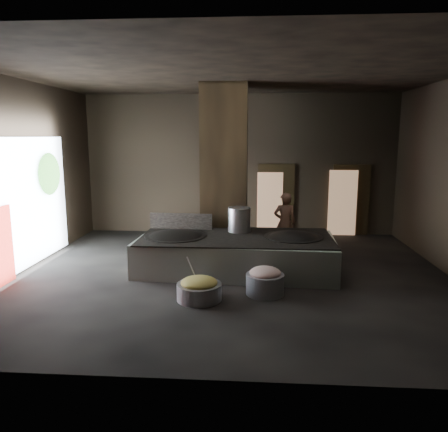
# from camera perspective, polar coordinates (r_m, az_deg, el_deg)

# --- Properties ---
(floor) EXTENTS (10.00, 9.00, 0.10)m
(floor) POSITION_cam_1_polar(r_m,az_deg,el_deg) (10.28, 1.02, -7.88)
(floor) COLOR black
(floor) RESTS_ON ground
(ceiling) EXTENTS (10.00, 9.00, 0.10)m
(ceiling) POSITION_cam_1_polar(r_m,az_deg,el_deg) (9.85, 1.11, 18.43)
(ceiling) COLOR black
(ceiling) RESTS_ON back_wall
(back_wall) EXTENTS (10.00, 0.10, 4.50)m
(back_wall) POSITION_cam_1_polar(r_m,az_deg,el_deg) (14.33, 2.03, 6.70)
(back_wall) COLOR black
(back_wall) RESTS_ON ground
(front_wall) EXTENTS (10.00, 0.10, 4.50)m
(front_wall) POSITION_cam_1_polar(r_m,az_deg,el_deg) (5.30, -1.53, 0.37)
(front_wall) COLOR black
(front_wall) RESTS_ON ground
(left_wall) EXTENTS (0.10, 9.00, 4.50)m
(left_wall) POSITION_cam_1_polar(r_m,az_deg,el_deg) (11.26, -25.65, 4.68)
(left_wall) COLOR black
(left_wall) RESTS_ON ground
(pillar) EXTENTS (1.20, 1.20, 4.50)m
(pillar) POSITION_cam_1_polar(r_m,az_deg,el_deg) (11.71, 0.08, 5.88)
(pillar) COLOR black
(pillar) RESTS_ON ground
(hearth_platform) EXTENTS (4.71, 2.44, 0.80)m
(hearth_platform) POSITION_cam_1_polar(r_m,az_deg,el_deg) (10.47, 1.59, -4.96)
(hearth_platform) COLOR #B1C2AF
(hearth_platform) RESTS_ON ground
(platform_cap) EXTENTS (4.50, 2.16, 0.03)m
(platform_cap) POSITION_cam_1_polar(r_m,az_deg,el_deg) (10.37, 1.60, -2.75)
(platform_cap) COLOR black
(platform_cap) RESTS_ON hearth_platform
(wok_left) EXTENTS (1.45, 1.45, 0.40)m
(wok_left) POSITION_cam_1_polar(r_m,az_deg,el_deg) (10.49, -6.36, -3.02)
(wok_left) COLOR black
(wok_left) RESTS_ON hearth_platform
(wok_left_rim) EXTENTS (1.48, 1.48, 0.05)m
(wok_left_rim) POSITION_cam_1_polar(r_m,az_deg,el_deg) (10.48, -6.36, -2.64)
(wok_left_rim) COLOR black
(wok_left_rim) RESTS_ON hearth_platform
(wok_right) EXTENTS (1.35, 1.35, 0.38)m
(wok_right) POSITION_cam_1_polar(r_m,az_deg,el_deg) (10.46, 9.03, -3.12)
(wok_right) COLOR black
(wok_right) RESTS_ON hearth_platform
(wok_right_rim) EXTENTS (1.38, 1.38, 0.05)m
(wok_right_rim) POSITION_cam_1_polar(r_m,az_deg,el_deg) (10.44, 9.04, -2.75)
(wok_right_rim) COLOR black
(wok_right_rim) RESTS_ON hearth_platform
(stock_pot) EXTENTS (0.56, 0.56, 0.60)m
(stock_pot) POSITION_cam_1_polar(r_m,az_deg,el_deg) (10.84, 2.00, -0.47)
(stock_pot) COLOR #B2B4BA
(stock_pot) RESTS_ON hearth_platform
(splash_guard) EXTENTS (1.60, 0.14, 0.40)m
(splash_guard) POSITION_cam_1_polar(r_m,az_deg,el_deg) (11.20, -5.65, -0.68)
(splash_guard) COLOR black
(splash_guard) RESTS_ON hearth_platform
(cook) EXTENTS (0.62, 0.42, 1.67)m
(cook) POSITION_cam_1_polar(r_m,az_deg,el_deg) (12.04, 7.95, -0.90)
(cook) COLOR brown
(cook) RESTS_ON ground
(veg_basin) EXTENTS (0.97, 0.97, 0.33)m
(veg_basin) POSITION_cam_1_polar(r_m,az_deg,el_deg) (8.71, -3.25, -9.84)
(veg_basin) COLOR gray
(veg_basin) RESTS_ON ground
(veg_fill) EXTENTS (0.73, 0.73, 0.22)m
(veg_fill) POSITION_cam_1_polar(r_m,az_deg,el_deg) (8.64, -3.27, -8.68)
(veg_fill) COLOR #7E9749
(veg_fill) RESTS_ON veg_basin
(ladle) EXTENTS (0.20, 0.32, 0.63)m
(ladle) POSITION_cam_1_polar(r_m,az_deg,el_deg) (8.74, -4.14, -7.09)
(ladle) COLOR #B2B4BA
(ladle) RESTS_ON veg_basin
(meat_basin) EXTENTS (0.89, 0.89, 0.42)m
(meat_basin) POSITION_cam_1_polar(r_m,az_deg,el_deg) (9.00, 5.38, -8.85)
(meat_basin) COLOR gray
(meat_basin) RESTS_ON ground
(meat_fill) EXTENTS (0.64, 0.64, 0.24)m
(meat_fill) POSITION_cam_1_polar(r_m,az_deg,el_deg) (8.93, 5.41, -7.40)
(meat_fill) COLOR tan
(meat_fill) RESTS_ON meat_basin
(doorway_near) EXTENTS (1.18, 0.08, 2.38)m
(doorway_near) POSITION_cam_1_polar(r_m,az_deg,el_deg) (14.36, 6.78, 2.03)
(doorway_near) COLOR black
(doorway_near) RESTS_ON ground
(doorway_near_glow) EXTENTS (0.82, 0.04, 1.94)m
(doorway_near_glow) POSITION_cam_1_polar(r_m,az_deg,el_deg) (14.31, 6.00, 1.81)
(doorway_near_glow) COLOR #8C6647
(doorway_near_glow) RESTS_ON ground
(doorway_far) EXTENTS (1.18, 0.08, 2.38)m
(doorway_far) POSITION_cam_1_polar(r_m,az_deg,el_deg) (14.67, 16.18, 1.86)
(doorway_far) COLOR black
(doorway_far) RESTS_ON ground
(doorway_far_glow) EXTENTS (0.89, 0.04, 2.11)m
(doorway_far_glow) POSITION_cam_1_polar(r_m,az_deg,el_deg) (14.54, 15.21, 1.64)
(doorway_far_glow) COLOR #8C6647
(doorway_far_glow) RESTS_ON ground
(left_opening) EXTENTS (0.04, 4.20, 3.10)m
(left_opening) POSITION_cam_1_polar(r_m,az_deg,el_deg) (11.45, -24.47, 1.57)
(left_opening) COLOR white
(left_opening) RESTS_ON ground
(pavilion_sliver) EXTENTS (0.05, 0.90, 1.70)m
(pavilion_sliver) POSITION_cam_1_polar(r_m,az_deg,el_deg) (10.45, -27.19, -3.62)
(pavilion_sliver) COLOR maroon
(pavilion_sliver) RESTS_ON ground
(tree_silhouette) EXTENTS (0.28, 1.10, 1.10)m
(tree_silhouette) POSITION_cam_1_polar(r_m,az_deg,el_deg) (12.31, -21.85, 5.13)
(tree_silhouette) COLOR #194714
(tree_silhouette) RESTS_ON left_opening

